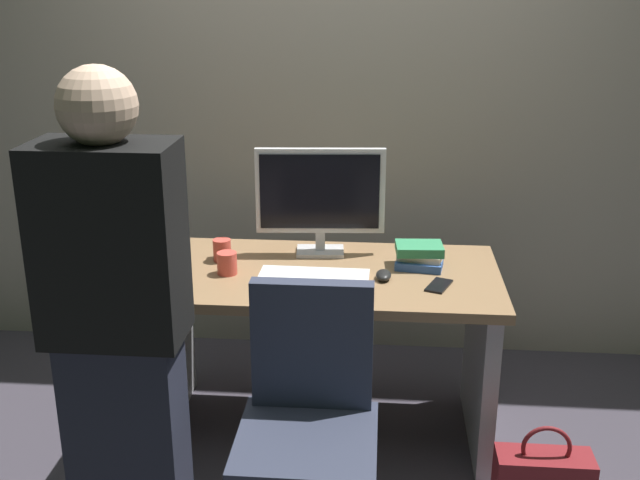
{
  "coord_description": "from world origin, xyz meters",
  "views": [
    {
      "loc": [
        0.24,
        -2.87,
        1.86
      ],
      "look_at": [
        0.0,
        -0.05,
        0.88
      ],
      "focal_mm": 43.11,
      "sensor_mm": 36.0,
      "label": 1
    }
  ],
  "objects_px": {
    "office_chair": "(308,445)",
    "cell_phone": "(439,286)",
    "person_at_desk": "(119,339)",
    "cup_by_monitor": "(222,250)",
    "desk": "(321,322)",
    "keyboard": "(314,275)",
    "book_stack": "(420,256)",
    "monitor": "(320,195)",
    "cup_near_keyboard": "(227,263)",
    "mouse": "(384,275)"
  },
  "relations": [
    {
      "from": "desk",
      "to": "monitor",
      "type": "distance_m",
      "value": 0.53
    },
    {
      "from": "cup_by_monitor",
      "to": "cell_phone",
      "type": "bearing_deg",
      "value": -13.26
    },
    {
      "from": "person_at_desk",
      "to": "office_chair",
      "type": "bearing_deg",
      "value": 12.09
    },
    {
      "from": "monitor",
      "to": "keyboard",
      "type": "xyz_separation_m",
      "value": [
        0.0,
        -0.28,
        -0.25
      ]
    },
    {
      "from": "keyboard",
      "to": "cell_phone",
      "type": "relative_size",
      "value": 2.99
    },
    {
      "from": "mouse",
      "to": "cell_phone",
      "type": "height_order",
      "value": "mouse"
    },
    {
      "from": "cup_near_keyboard",
      "to": "cell_phone",
      "type": "bearing_deg",
      "value": -4.34
    },
    {
      "from": "office_chair",
      "to": "person_at_desk",
      "type": "distance_m",
      "value": 0.7
    },
    {
      "from": "keyboard",
      "to": "cell_phone",
      "type": "xyz_separation_m",
      "value": [
        0.48,
        -0.05,
        -0.01
      ]
    },
    {
      "from": "monitor",
      "to": "book_stack",
      "type": "relative_size",
      "value": 2.66
    },
    {
      "from": "keyboard",
      "to": "book_stack",
      "type": "relative_size",
      "value": 2.12
    },
    {
      "from": "desk",
      "to": "office_chair",
      "type": "distance_m",
      "value": 0.76
    },
    {
      "from": "person_at_desk",
      "to": "cup_by_monitor",
      "type": "distance_m",
      "value": 0.97
    },
    {
      "from": "cup_by_monitor",
      "to": "book_stack",
      "type": "height_order",
      "value": "book_stack"
    },
    {
      "from": "cup_by_monitor",
      "to": "person_at_desk",
      "type": "bearing_deg",
      "value": -96.35
    },
    {
      "from": "mouse",
      "to": "cup_by_monitor",
      "type": "bearing_deg",
      "value": 167.38
    },
    {
      "from": "desk",
      "to": "person_at_desk",
      "type": "xyz_separation_m",
      "value": [
        -0.53,
        -0.88,
        0.33
      ]
    },
    {
      "from": "desk",
      "to": "keyboard",
      "type": "distance_m",
      "value": 0.25
    },
    {
      "from": "cup_near_keyboard",
      "to": "cup_by_monitor",
      "type": "bearing_deg",
      "value": 109.07
    },
    {
      "from": "office_chair",
      "to": "person_at_desk",
      "type": "height_order",
      "value": "person_at_desk"
    },
    {
      "from": "office_chair",
      "to": "cell_phone",
      "type": "bearing_deg",
      "value": 55.34
    },
    {
      "from": "office_chair",
      "to": "cell_phone",
      "type": "relative_size",
      "value": 6.53
    },
    {
      "from": "monitor",
      "to": "cup_by_monitor",
      "type": "height_order",
      "value": "monitor"
    },
    {
      "from": "desk",
      "to": "book_stack",
      "type": "height_order",
      "value": "book_stack"
    },
    {
      "from": "office_chair",
      "to": "book_stack",
      "type": "relative_size",
      "value": 4.62
    },
    {
      "from": "desk",
      "to": "cell_phone",
      "type": "relative_size",
      "value": 9.95
    },
    {
      "from": "mouse",
      "to": "book_stack",
      "type": "distance_m",
      "value": 0.21
    },
    {
      "from": "monitor",
      "to": "mouse",
      "type": "height_order",
      "value": "monitor"
    },
    {
      "from": "cup_by_monitor",
      "to": "desk",
      "type": "bearing_deg",
      "value": -11.56
    },
    {
      "from": "keyboard",
      "to": "mouse",
      "type": "xyz_separation_m",
      "value": [
        0.27,
        0.01,
        0.01
      ]
    },
    {
      "from": "mouse",
      "to": "book_stack",
      "type": "xyz_separation_m",
      "value": [
        0.14,
        0.15,
        0.03
      ]
    },
    {
      "from": "keyboard",
      "to": "mouse",
      "type": "distance_m",
      "value": 0.27
    },
    {
      "from": "person_at_desk",
      "to": "cell_phone",
      "type": "height_order",
      "value": "person_at_desk"
    },
    {
      "from": "person_at_desk",
      "to": "cell_phone",
      "type": "bearing_deg",
      "value": 37.31
    },
    {
      "from": "cup_by_monitor",
      "to": "cup_near_keyboard",
      "type": "bearing_deg",
      "value": -70.93
    },
    {
      "from": "cup_near_keyboard",
      "to": "cell_phone",
      "type": "distance_m",
      "value": 0.84
    },
    {
      "from": "mouse",
      "to": "cup_near_keyboard",
      "type": "distance_m",
      "value": 0.62
    },
    {
      "from": "book_stack",
      "to": "cell_phone",
      "type": "height_order",
      "value": "book_stack"
    },
    {
      "from": "mouse",
      "to": "book_stack",
      "type": "bearing_deg",
      "value": 45.24
    },
    {
      "from": "office_chair",
      "to": "book_stack",
      "type": "bearing_deg",
      "value": 66.08
    },
    {
      "from": "desk",
      "to": "cup_by_monitor",
      "type": "xyz_separation_m",
      "value": [
        -0.42,
        0.09,
        0.27
      ]
    },
    {
      "from": "person_at_desk",
      "to": "mouse",
      "type": "bearing_deg",
      "value": 46.23
    },
    {
      "from": "desk",
      "to": "monitor",
      "type": "bearing_deg",
      "value": 95.75
    },
    {
      "from": "office_chair",
      "to": "book_stack",
      "type": "xyz_separation_m",
      "value": [
        0.37,
        0.84,
        0.35
      ]
    },
    {
      "from": "person_at_desk",
      "to": "book_stack",
      "type": "distance_m",
      "value": 1.33
    },
    {
      "from": "desk",
      "to": "mouse",
      "type": "height_order",
      "value": "mouse"
    },
    {
      "from": "book_stack",
      "to": "cup_by_monitor",
      "type": "bearing_deg",
      "value": 179.65
    },
    {
      "from": "cup_near_keyboard",
      "to": "office_chair",
      "type": "bearing_deg",
      "value": -60.71
    },
    {
      "from": "cup_near_keyboard",
      "to": "book_stack",
      "type": "distance_m",
      "value": 0.78
    },
    {
      "from": "office_chair",
      "to": "monitor",
      "type": "relative_size",
      "value": 1.74
    }
  ]
}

